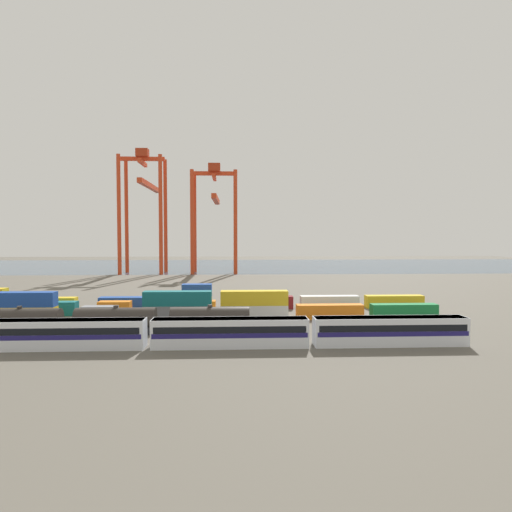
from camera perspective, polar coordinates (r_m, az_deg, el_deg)
name	(u,v)px	position (r m, az deg, el deg)	size (l,w,h in m)	color
ground_plane	(193,291)	(122.02, -8.17, -4.53)	(420.00, 420.00, 0.00)	#5B564C
harbour_water	(213,265)	(228.31, -5.58, -1.23)	(400.00, 110.00, 0.01)	#384C60
passenger_train	(230,331)	(60.41, -3.35, -9.72)	(64.97, 3.14, 3.90)	silver
freight_tank_row	(116,320)	(71.45, -17.73, -7.96)	(41.02, 2.95, 4.41)	#232326
shipping_container_1	(21,314)	(88.48, -28.20, -6.65)	(12.10, 2.44, 2.60)	gold
shipping_container_2	(21,299)	(88.12, -28.23, -4.98)	(12.10, 2.44, 2.60)	#1C4299
shipping_container_3	(100,313)	(83.51, -19.59, -7.03)	(6.04, 2.44, 2.60)	slate
shipping_container_4	(178,313)	(80.60, -10.12, -7.26)	(12.10, 2.44, 2.60)	slate
shipping_container_5	(178,298)	(80.20, -10.14, -5.43)	(12.10, 2.44, 2.60)	#146066
shipping_container_6	(254,312)	(79.99, -0.23, -7.30)	(12.10, 2.44, 2.60)	silver
shipping_container_7	(254,298)	(79.59, -0.23, -5.45)	(12.10, 2.44, 2.60)	gold
shipping_container_8	(330,312)	(81.72, 9.53, -7.12)	(12.10, 2.44, 2.60)	orange
shipping_container_9	(404,311)	(85.65, 18.63, -6.78)	(12.10, 2.44, 2.60)	#197538
shipping_container_12	(45,309)	(93.09, -25.75, -6.16)	(12.10, 2.44, 2.60)	#146066
shipping_container_13	(115,308)	(88.77, -17.85, -6.44)	(6.04, 2.44, 2.60)	orange
shipping_container_14	(184,307)	(86.27, -9.32, -6.61)	(12.10, 2.44, 2.60)	orange
shipping_container_16	(61,304)	(98.14, -23.97, -5.69)	(6.04, 2.44, 2.60)	gold
shipping_container_17	(130,303)	(94.03, -16.09, -5.92)	(12.10, 2.44, 2.60)	#1C4299
shipping_container_18	(197,303)	(91.82, -7.65, -6.04)	(6.04, 2.44, 2.60)	gold
shipping_container_19	(197,290)	(91.46, -7.66, -4.43)	(6.04, 2.44, 2.60)	#1C4299
shipping_container_20	(264,302)	(91.64, 1.00, -6.04)	(12.10, 2.44, 2.60)	maroon
shipping_container_21	(329,302)	(93.52, 9.49, -5.90)	(12.10, 2.44, 2.60)	silver
shipping_container_22	(394,301)	(97.33, 17.48, -5.65)	(12.10, 2.44, 2.60)	gold
gantry_crane_west	(145,198)	(187.98, -14.25, 7.27)	(17.75, 42.31, 50.24)	red
gantry_crane_central	(215,207)	(183.51, -5.37, 6.29)	(18.71, 36.72, 44.59)	red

